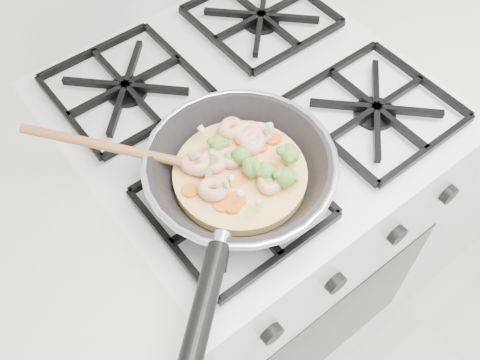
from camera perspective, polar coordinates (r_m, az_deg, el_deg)
stove at (r=1.31m, az=0.67°, el=-5.38°), size 0.60×0.60×0.92m
counter_right at (r=1.74m, az=21.97°, el=9.13°), size 1.00×0.60×0.90m
skillet at (r=0.80m, az=-0.15°, el=0.89°), size 0.38×0.42×0.10m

